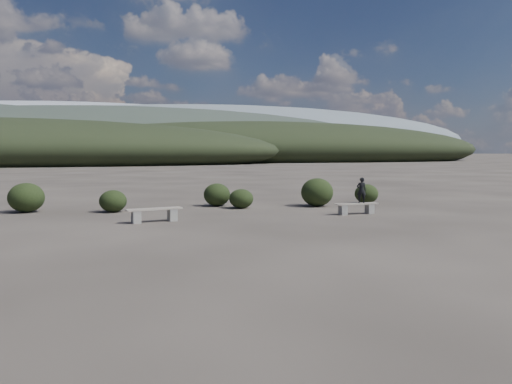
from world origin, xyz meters
name	(u,v)px	position (x,y,z in m)	size (l,w,h in m)	color
ground	(315,242)	(0.00, 0.00, 0.00)	(1200.00, 1200.00, 0.00)	#312B26
bench_left	(154,214)	(-3.82, 5.15, 0.29)	(1.97, 0.77, 0.48)	gray
bench_right	(356,208)	(3.91, 5.13, 0.27)	(1.76, 0.41, 0.44)	gray
seated_person	(361,190)	(4.13, 5.13, 0.94)	(0.36, 0.24, 1.00)	black
shrub_a	(113,201)	(-5.17, 8.54, 0.45)	(1.09, 1.09, 0.89)	black
shrub_b	(217,195)	(-0.68, 9.58, 0.51)	(1.19, 1.19, 1.02)	black
shrub_c	(241,199)	(0.14, 8.41, 0.42)	(1.04, 1.04, 0.84)	black
shrub_d	(317,192)	(3.59, 8.23, 0.63)	(1.44, 1.44, 1.26)	black
shrub_e	(366,194)	(6.30, 8.68, 0.46)	(1.10, 1.10, 0.92)	black
shrub_f	(26,198)	(-8.52, 9.45, 0.59)	(1.40, 1.40, 1.19)	black
mountain_ridges	(106,139)	(-7.48, 339.06, 10.84)	(500.00, 400.00, 56.00)	black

